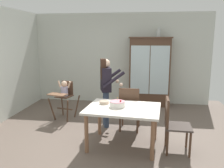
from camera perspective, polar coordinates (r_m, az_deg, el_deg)
ground_plane at (r=4.80m, az=-1.21°, el=-12.86°), size 6.24×6.24×0.00m
wall_back at (r=7.01m, az=2.06°, el=6.31°), size 5.32×0.06×2.70m
china_cabinet at (r=6.76m, az=9.28°, el=3.04°), size 1.21×0.48×2.00m
ceramic_vase at (r=6.71m, az=11.49°, el=12.44°), size 0.13×0.13×0.27m
high_chair_with_toddler at (r=5.71m, az=-11.81°, el=-2.19°), size 0.70×0.78×0.95m
adult_person at (r=5.05m, az=-1.47°, el=-0.07°), size 0.61×0.60×1.53m
dining_table at (r=4.19m, az=2.76°, el=-7.12°), size 1.40×1.11×0.74m
birthday_cake at (r=4.17m, az=1.33°, el=-5.01°), size 0.28×0.28×0.19m
serving_bowl at (r=4.37m, az=-1.95°, el=-4.59°), size 0.18×0.18×0.05m
dining_chair_far_side at (r=4.88m, az=4.35°, el=-5.49°), size 0.47×0.47×0.96m
dining_chair_right_end at (r=4.15m, az=14.81°, el=-8.93°), size 0.45×0.45×0.96m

